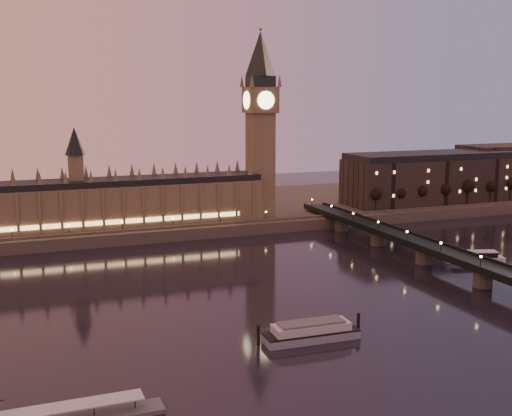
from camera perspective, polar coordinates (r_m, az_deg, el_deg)
The scene contains 15 objects.
ground at distance 236.76m, azimuth -1.07°, elevation -8.09°, with size 700.00×700.00×0.00m, color black.
far_embankment at distance 397.73m, azimuth -5.16°, elevation -0.28°, with size 560.00×130.00×6.00m, color #423D35.
palace_of_westminster at distance 338.54m, azimuth -14.61°, elevation 0.85°, with size 180.00×26.62×52.00m.
big_ben at distance 357.55m, azimuth 0.39°, elevation 8.44°, with size 17.68×17.68×104.00m.
westminster_bridge at distance 278.89m, azimuth 16.96°, elevation -4.56°, with size 13.20×260.00×15.30m.
city_block at distance 440.30m, azimuth 17.24°, elevation 2.84°, with size 155.00×45.00×34.00m.
bare_tree_0 at distance 382.28m, azimuth 10.77°, elevation 1.21°, with size 6.84×6.84×13.91m.
bare_tree_1 at distance 391.13m, azimuth 12.82°, elevation 1.33°, with size 6.84×6.84×13.91m.
bare_tree_2 at distance 400.46m, azimuth 14.77°, elevation 1.44°, with size 6.84×6.84×13.91m.
bare_tree_3 at distance 410.23m, azimuth 16.63°, elevation 1.55°, with size 6.84×6.84×13.91m.
bare_tree_4 at distance 420.41m, azimuth 18.40°, elevation 1.65°, with size 6.84×6.84×13.91m.
bare_tree_5 at distance 430.98m, azimuth 20.09°, elevation 1.75°, with size 6.84×6.84×13.91m.
bare_tree_6 at distance 441.91m, azimuth 21.70°, elevation 1.84°, with size 6.84×6.84×13.91m.
cruise_boat_b at distance 303.97m, azimuth 18.82°, elevation -4.14°, with size 26.96×14.92×4.85m.
moored_barge at distance 198.94m, azimuth 4.92°, elevation -10.89°, with size 34.19×9.42×6.27m.
Camera 1 is at (-77.02, -211.57, 73.25)m, focal length 45.00 mm.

